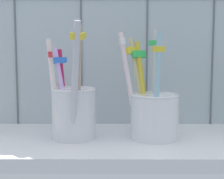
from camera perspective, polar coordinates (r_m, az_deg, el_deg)
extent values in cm
cube|color=silver|center=(54.33, 0.00, -9.58)|extent=(64.00, 22.00, 2.00)
cube|color=#B2C1CC|center=(64.64, 0.07, 12.16)|extent=(64.00, 2.00, 45.00)
cube|color=slate|center=(66.48, -17.09, 11.73)|extent=(0.30, 0.20, 45.00)
cube|color=slate|center=(63.90, -5.81, 12.20)|extent=(0.30, 0.20, 45.00)
cube|color=slate|center=(63.83, 5.96, 12.21)|extent=(0.30, 0.20, 45.00)
cube|color=slate|center=(66.29, 17.28, 11.74)|extent=(0.30, 0.20, 45.00)
cylinder|color=silver|center=(53.32, -7.17, -4.38)|extent=(7.25, 7.25, 8.07)
torus|color=silver|center=(52.73, -7.22, -0.06)|extent=(7.39, 7.39, 0.50)
cylinder|color=tan|center=(49.90, -6.46, 0.95)|extent=(2.16, 4.56, 17.88)
cube|color=yellow|center=(48.38, -6.29, 9.52)|extent=(2.17, 1.32, 0.93)
cylinder|color=white|center=(52.17, -10.62, 0.10)|extent=(2.29, 1.23, 15.93)
cube|color=#E5333F|center=(51.87, -11.25, 6.09)|extent=(1.15, 2.09, 0.93)
cylinder|color=#B81848|center=(56.45, -9.13, -0.28)|extent=(2.95, 4.48, 14.42)
cube|color=blue|center=(57.29, -9.58, 5.17)|extent=(2.63, 1.96, 0.99)
cylinder|color=#D6B3F9|center=(54.98, -9.11, -0.27)|extent=(3.89, 3.79, 14.71)
cube|color=blue|center=(55.71, -10.01, 5.08)|extent=(2.29, 2.32, 1.11)
cylinder|color=silver|center=(48.26, -7.01, 1.00)|extent=(2.77, 5.52, 18.33)
cube|color=yellow|center=(46.50, -6.67, 9.35)|extent=(2.12, 1.55, 1.08)
cylinder|color=white|center=(53.32, 7.17, -4.89)|extent=(7.92, 7.92, 7.13)
torus|color=silver|center=(52.75, 7.22, -1.09)|extent=(8.02, 8.02, 0.50)
cylinder|color=silver|center=(54.91, 7.24, 1.37)|extent=(0.92, 3.34, 17.72)
cube|color=green|center=(55.66, 7.26, 8.17)|extent=(2.16, 1.00, 0.92)
cylinder|color=white|center=(52.21, 2.68, 0.79)|extent=(3.70, 1.04, 17.05)
cube|color=white|center=(51.89, 1.43, 8.53)|extent=(1.12, 2.61, 1.20)
cylinder|color=gold|center=(55.58, 5.08, 0.39)|extent=(2.91, 5.65, 15.82)
cube|color=green|center=(56.78, 4.41, 6.22)|extent=(2.68, 1.92, 1.36)
cylinder|color=#C2B988|center=(55.75, 4.38, 0.75)|extent=(3.78, 5.68, 16.46)
cube|color=yellow|center=(57.03, 3.39, 6.88)|extent=(2.70, 2.17, 1.32)
cylinder|color=#98C8DC|center=(51.29, 7.61, 0.72)|extent=(1.24, 2.34, 17.12)
cube|color=yellow|center=(50.64, 7.87, 7.13)|extent=(1.96, 1.27, 0.91)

